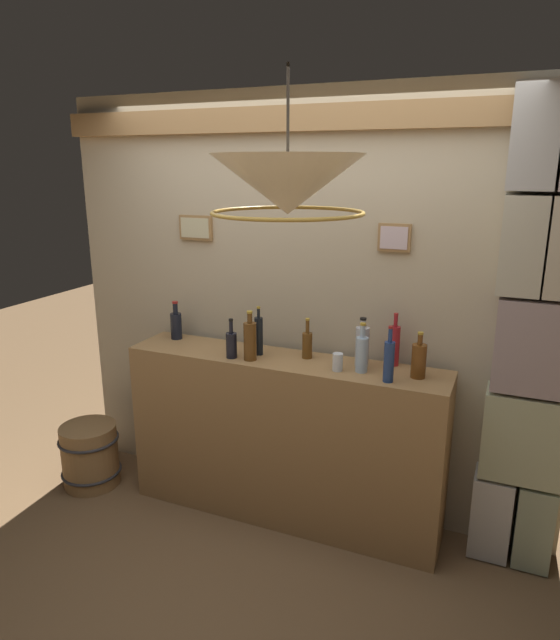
# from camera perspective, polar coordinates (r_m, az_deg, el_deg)

# --- Properties ---
(ground_plane) EXTENTS (12.00, 12.00, 0.00)m
(ground_plane) POSITION_cam_1_polar(r_m,az_deg,el_deg) (3.19, -6.17, -26.79)
(ground_plane) COLOR brown
(panelled_rear_partition) EXTENTS (3.17, 0.15, 2.57)m
(panelled_rear_partition) POSITION_cam_1_polar(r_m,az_deg,el_deg) (3.44, 2.07, 2.36)
(panelled_rear_partition) COLOR #BCAD8E
(panelled_rear_partition) RESTS_ON ground
(stone_pillar) EXTENTS (0.44, 0.28, 2.50)m
(stone_pillar) POSITION_cam_1_polar(r_m,az_deg,el_deg) (3.14, 24.54, -2.06)
(stone_pillar) COLOR #B6B3AE
(stone_pillar) RESTS_ON ground
(bar_shelf_unit) EXTENTS (1.94, 0.38, 1.04)m
(bar_shelf_unit) POSITION_cam_1_polar(r_m,az_deg,el_deg) (3.50, 0.33, -12.04)
(bar_shelf_unit) COLOR #9E7547
(bar_shelf_unit) RESTS_ON ground
(liquor_bottle_rye) EXTENTS (0.08, 0.08, 0.29)m
(liquor_bottle_rye) POSITION_cam_1_polar(r_m,az_deg,el_deg) (3.24, -3.08, -2.09)
(liquor_bottle_rye) COLOR brown
(liquor_bottle_rye) RESTS_ON bar_shelf_unit
(liquor_bottle_tequila) EXTENTS (0.08, 0.08, 0.25)m
(liquor_bottle_tequila) POSITION_cam_1_polar(r_m,az_deg,el_deg) (3.07, 13.98, -4.00)
(liquor_bottle_tequila) COLOR brown
(liquor_bottle_tequila) RESTS_ON bar_shelf_unit
(liquor_bottle_scotch) EXTENTS (0.07, 0.07, 0.25)m
(liquor_bottle_scotch) POSITION_cam_1_polar(r_m,az_deg,el_deg) (3.70, -10.56, -0.45)
(liquor_bottle_scotch) COLOR black
(liquor_bottle_scotch) RESTS_ON bar_shelf_unit
(liquor_bottle_vermouth) EXTENTS (0.07, 0.07, 0.28)m
(liquor_bottle_vermouth) POSITION_cam_1_polar(r_m,az_deg,el_deg) (3.09, 8.36, -3.35)
(liquor_bottle_vermouth) COLOR #A4BED7
(liquor_bottle_vermouth) RESTS_ON bar_shelf_unit
(liquor_bottle_bourbon) EXTENTS (0.06, 0.06, 0.31)m
(liquor_bottle_bourbon) POSITION_cam_1_polar(r_m,az_deg,el_deg) (3.22, 11.60, -2.50)
(liquor_bottle_bourbon) COLOR #A51D26
(liquor_bottle_bourbon) RESTS_ON bar_shelf_unit
(liquor_bottle_sherry) EXTENTS (0.06, 0.06, 0.30)m
(liquor_bottle_sherry) POSITION_cam_1_polar(r_m,az_deg,el_deg) (2.97, 11.06, -4.06)
(liquor_bottle_sherry) COLOR navy
(liquor_bottle_sherry) RESTS_ON bar_shelf_unit
(liquor_bottle_rum) EXTENTS (0.08, 0.08, 0.28)m
(liquor_bottle_rum) POSITION_cam_1_polar(r_m,az_deg,el_deg) (3.18, 8.38, -2.61)
(liquor_bottle_rum) COLOR #B5B9C4
(liquor_bottle_rum) RESTS_ON bar_shelf_unit
(liquor_bottle_amaro) EXTENTS (0.05, 0.05, 0.30)m
(liquor_bottle_amaro) POSITION_cam_1_polar(r_m,az_deg,el_deg) (3.33, -2.18, -1.56)
(liquor_bottle_amaro) COLOR black
(liquor_bottle_amaro) RESTS_ON bar_shelf_unit
(liquor_bottle_whiskey) EXTENTS (0.06, 0.06, 0.24)m
(liquor_bottle_whiskey) POSITION_cam_1_polar(r_m,az_deg,el_deg) (3.28, 2.80, -2.46)
(liquor_bottle_whiskey) COLOR brown
(liquor_bottle_whiskey) RESTS_ON bar_shelf_unit
(liquor_bottle_vodka) EXTENTS (0.06, 0.06, 0.24)m
(liquor_bottle_vodka) POSITION_cam_1_polar(r_m,az_deg,el_deg) (3.30, -4.98, -2.47)
(liquor_bottle_vodka) COLOR black
(liquor_bottle_vodka) RESTS_ON bar_shelf_unit
(glass_tumbler_rocks) EXTENTS (0.06, 0.06, 0.10)m
(glass_tumbler_rocks) POSITION_cam_1_polar(r_m,az_deg,el_deg) (3.11, 5.90, -4.30)
(glass_tumbler_rocks) COLOR silver
(glass_tumbler_rocks) RESTS_ON bar_shelf_unit
(pendant_lamp) EXTENTS (0.62, 0.62, 0.57)m
(pendant_lamp) POSITION_cam_1_polar(r_m,az_deg,el_deg) (2.28, 0.79, 13.51)
(pendant_lamp) COLOR #EFE5C6
(wooden_barrel) EXTENTS (0.40, 0.40, 0.43)m
(wooden_barrel) POSITION_cam_1_polar(r_m,az_deg,el_deg) (4.16, -18.81, -12.90)
(wooden_barrel) COLOR #9E7547
(wooden_barrel) RESTS_ON ground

